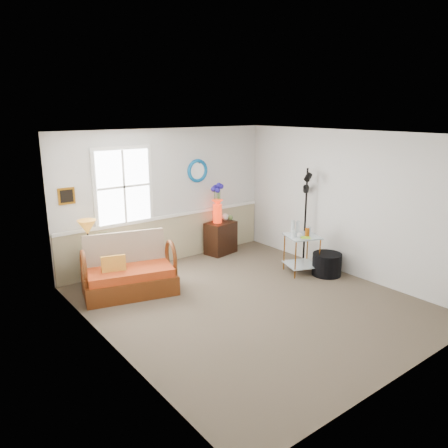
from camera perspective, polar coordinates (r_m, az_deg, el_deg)
floor at (r=6.96m, az=3.54°, el=-10.24°), size 4.50×5.00×0.01m
ceiling at (r=6.32m, az=3.92°, el=11.65°), size 4.50×5.00×0.01m
walls at (r=6.52m, az=3.72°, el=0.16°), size 4.51×5.01×2.60m
wainscot at (r=8.70m, az=-7.19°, el=-1.98°), size 4.46×0.02×0.90m
chair_rail at (r=8.57m, az=-7.26°, el=1.01°), size 4.46×0.04×0.06m
window at (r=8.03m, az=-12.97°, el=4.78°), size 1.14×0.06×1.44m
picture at (r=7.68m, az=-19.90°, el=3.46°), size 0.28×0.03×0.28m
mirror at (r=8.79m, az=-3.50°, el=6.96°), size 0.47×0.07×0.47m
loveseat at (r=7.29m, az=-12.31°, el=-5.32°), size 1.63×1.18×0.96m
throw_pillow at (r=7.19m, az=-14.19°, el=-5.53°), size 0.39×0.20×0.38m
lamp_stand at (r=7.82m, az=-16.85°, el=-5.63°), size 0.43×0.43×0.60m
table_lamp at (r=7.62m, az=-17.35°, el=-1.58°), size 0.43×0.43×0.57m
potted_plant at (r=7.70m, az=-16.09°, el=-2.41°), size 0.33×0.36×0.28m
cabinet at (r=9.13m, az=-0.44°, el=-1.80°), size 0.69×0.51×0.67m
flower_vase at (r=8.94m, az=-0.87°, el=2.68°), size 0.32×0.32×0.80m
side_table at (r=8.17m, az=10.09°, el=-3.91°), size 0.73×0.73×0.71m
tabletop_items at (r=8.03m, az=10.01°, el=-0.60°), size 0.59×0.59×0.26m
floor_lamp at (r=8.57m, az=10.58°, el=0.99°), size 0.34×0.34×1.87m
ottoman at (r=8.20m, az=13.28°, el=-5.13°), size 0.53×0.53×0.41m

